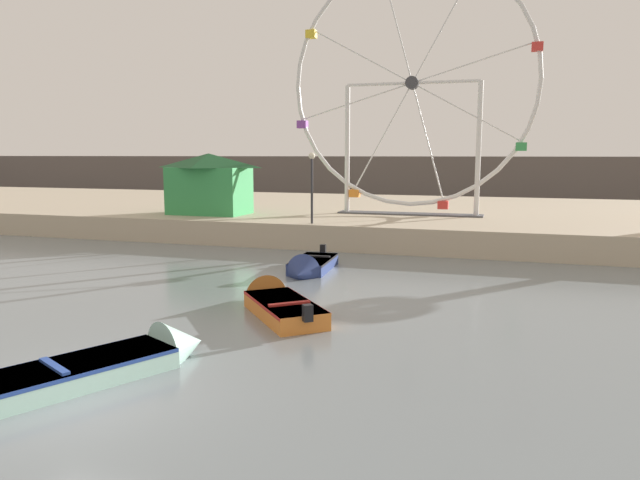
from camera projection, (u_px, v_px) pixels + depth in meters
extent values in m
plane|color=slate|center=(71.00, 399.00, 11.23)|extent=(240.00, 240.00, 0.00)
cube|color=#B7A88E|center=(381.00, 216.00, 38.63)|extent=(110.00, 22.31, 1.25)
cube|color=#564C47|center=(430.00, 177.00, 62.33)|extent=(140.00, 3.00, 4.40)
cube|color=#93BCAD|center=(79.00, 372.00, 12.02)|extent=(3.00, 4.03, 0.45)
cube|color=navy|center=(78.00, 363.00, 11.99)|extent=(3.00, 4.01, 0.08)
cone|color=#93BCAD|center=(182.00, 345.00, 13.71)|extent=(1.66, 1.55, 1.33)
cube|color=navy|center=(54.00, 366.00, 11.65)|extent=(1.13, 0.69, 0.06)
cube|color=navy|center=(314.00, 264.00, 23.87)|extent=(1.58, 3.16, 0.45)
cube|color=black|center=(314.00, 259.00, 23.85)|extent=(1.60, 3.13, 0.08)
cone|color=navy|center=(300.00, 273.00, 22.00)|extent=(1.37, 0.93, 1.32)
cube|color=black|center=(323.00, 249.00, 25.40)|extent=(0.25, 0.21, 0.44)
cube|color=black|center=(316.00, 256.00, 24.21)|extent=(1.19, 0.23, 0.06)
cube|color=orange|center=(284.00, 309.00, 16.82)|extent=(3.29, 3.52, 0.48)
cube|color=#B2231E|center=(284.00, 303.00, 16.79)|extent=(3.29, 3.51, 0.08)
cone|color=orange|center=(262.00, 293.00, 18.79)|extent=(1.63, 1.59, 1.35)
cube|color=black|center=(308.00, 313.00, 15.12)|extent=(0.31, 0.31, 0.44)
cube|color=#B2231E|center=(289.00, 304.00, 16.39)|extent=(1.02, 0.90, 0.06)
torus|color=silver|center=(412.00, 83.00, 32.31)|extent=(13.53, 0.24, 13.53)
cylinder|color=#38383D|center=(412.00, 83.00, 32.31)|extent=(0.70, 0.50, 0.70)
cylinder|color=silver|center=(473.00, 63.00, 31.23)|extent=(6.40, 0.08, 1.94)
cube|color=red|center=(537.00, 47.00, 30.19)|extent=(0.56, 0.48, 0.44)
cylinder|color=silver|center=(443.00, 26.00, 31.42)|extent=(3.26, 0.08, 5.86)
cylinder|color=silver|center=(396.00, 23.00, 32.13)|extent=(1.94, 0.08, 6.40)
cylinder|color=silver|center=(361.00, 55.00, 32.95)|extent=(5.86, 0.08, 3.26)
cube|color=yellow|center=(311.00, 34.00, 33.63)|extent=(0.56, 0.48, 0.44)
cylinder|color=silver|center=(356.00, 102.00, 33.40)|extent=(6.40, 0.08, 1.94)
cube|color=purple|center=(302.00, 124.00, 34.52)|extent=(0.56, 0.48, 0.44)
cylinder|color=silver|center=(383.00, 137.00, 33.21)|extent=(3.26, 0.08, 5.86)
cube|color=orange|center=(355.00, 193.00, 34.15)|extent=(0.56, 0.48, 0.44)
cylinder|color=silver|center=(428.00, 142.00, 32.50)|extent=(1.94, 0.08, 6.40)
cube|color=red|center=(443.00, 205.00, 32.72)|extent=(0.56, 0.48, 0.44)
cylinder|color=silver|center=(466.00, 112.00, 31.68)|extent=(5.86, 0.08, 3.26)
cube|color=#33934C|center=(521.00, 147.00, 31.08)|extent=(0.56, 0.48, 0.44)
cylinder|color=silver|center=(347.00, 150.00, 33.92)|extent=(0.28, 0.28, 7.24)
cylinder|color=silver|center=(478.00, 150.00, 31.75)|extent=(0.28, 0.28, 7.24)
cylinder|color=silver|center=(412.00, 83.00, 32.31)|extent=(7.31, 0.18, 0.18)
cube|color=#4C4C51|center=(409.00, 214.00, 33.35)|extent=(8.11, 1.20, 0.08)
cube|color=#33934C|center=(209.00, 191.00, 33.48)|extent=(4.31, 2.69, 2.64)
pyramid|color=#1C512A|center=(209.00, 161.00, 33.24)|extent=(4.74, 2.96, 0.80)
cylinder|color=#2D2D33|center=(312.00, 191.00, 28.81)|extent=(0.12, 0.12, 3.16)
sphere|color=#F2EACC|center=(312.00, 156.00, 28.56)|extent=(0.32, 0.32, 0.32)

